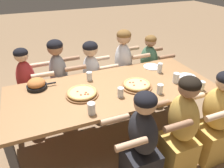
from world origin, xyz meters
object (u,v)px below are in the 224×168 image
at_px(skillet_bowl, 37,84).
at_px(diner_far_left, 29,92).
at_px(drinking_glass_h, 92,109).
at_px(diner_near_center, 141,145).
at_px(drinking_glass_b, 202,86).
at_px(drinking_glass_g, 160,90).
at_px(diner_far_right, 148,71).
at_px(diner_far_center, 92,79).
at_px(diner_near_right, 214,122).
at_px(pizza_board_main, 82,93).
at_px(drinking_glass_e, 89,77).
at_px(empty_plate_a, 187,77).
at_px(drinking_glass_f, 189,82).
at_px(drinking_glass_a, 160,68).
at_px(drinking_glass_d, 176,78).
at_px(diner_near_midright, 180,131).
at_px(diner_far_midright, 123,71).
at_px(empty_plate_b, 152,67).
at_px(drinking_glass_c, 121,92).
at_px(pizza_board_second, 137,85).
at_px(diner_far_midleft, 60,83).

height_order(skillet_bowl, diner_far_left, diner_far_left).
distance_m(drinking_glass_h, diner_near_center, 0.59).
relative_size(skillet_bowl, drinking_glass_b, 3.12).
height_order(drinking_glass_g, diner_far_right, diner_far_right).
relative_size(diner_far_center, diner_near_right, 0.98).
distance_m(pizza_board_main, diner_far_right, 1.53).
bearing_deg(drinking_glass_e, diner_near_center, -79.02).
height_order(empty_plate_a, drinking_glass_g, drinking_glass_g).
relative_size(skillet_bowl, drinking_glass_f, 2.40).
height_order(drinking_glass_a, drinking_glass_d, drinking_glass_a).
xyz_separation_m(diner_near_right, diner_near_midright, (-0.45, -0.00, 0.02)).
bearing_deg(diner_far_midright, empty_plate_b, 31.40).
height_order(pizza_board_main, diner_near_midright, diner_near_midright).
distance_m(drinking_glass_b, drinking_glass_h, 1.30).
height_order(drinking_glass_c, diner_far_right, diner_far_right).
height_order(skillet_bowl, drinking_glass_h, skillet_bowl).
bearing_deg(drinking_glass_f, empty_plate_a, 52.95).
distance_m(pizza_board_second, empty_plate_b, 0.61).
relative_size(drinking_glass_b, drinking_glass_e, 0.97).
bearing_deg(empty_plate_b, drinking_glass_f, -80.43).
bearing_deg(diner_far_midright, drinking_glass_f, 18.86).
relative_size(empty_plate_b, drinking_glass_c, 2.14).
height_order(empty_plate_a, empty_plate_b, same).
relative_size(pizza_board_second, drinking_glass_b, 3.36).
xyz_separation_m(diner_far_right, diner_near_midright, (-0.48, -1.45, 0.05)).
bearing_deg(drinking_glass_c, empty_plate_b, 36.51).
height_order(drinking_glass_b, drinking_glass_d, drinking_glass_d).
distance_m(empty_plate_b, diner_near_midright, 1.10).
bearing_deg(diner_far_center, pizza_board_second, 20.05).
height_order(drinking_glass_c, drinking_glass_d, drinking_glass_d).
relative_size(drinking_glass_b, diner_far_midright, 0.09).
height_order(drinking_glass_e, diner_near_midright, diner_near_midright).
distance_m(skillet_bowl, drinking_glass_f, 1.76).
height_order(empty_plate_a, diner_far_midleft, diner_far_midleft).
relative_size(drinking_glass_c, diner_far_center, 0.10).
bearing_deg(drinking_glass_b, pizza_board_main, 162.90).
bearing_deg(drinking_glass_f, drinking_glass_e, 150.01).
height_order(skillet_bowl, drinking_glass_f, drinking_glass_f).
bearing_deg(pizza_board_second, skillet_bowl, 159.15).
xyz_separation_m(skillet_bowl, diner_near_midright, (1.26, -1.04, -0.27)).
bearing_deg(skillet_bowl, pizza_board_main, -38.17).
xyz_separation_m(empty_plate_b, drinking_glass_g, (-0.28, -0.63, 0.04)).
distance_m(drinking_glass_b, diner_far_midleft, 1.85).
bearing_deg(empty_plate_a, drinking_glass_e, 161.69).
height_order(diner_near_right, diner_near_midright, diner_near_midright).
bearing_deg(drinking_glass_e, pizza_board_second, -38.87).
distance_m(drinking_glass_e, diner_far_midright, 0.84).
height_order(drinking_glass_a, diner_far_left, diner_far_left).
distance_m(pizza_board_main, drinking_glass_g, 0.86).
distance_m(pizza_board_second, drinking_glass_b, 0.73).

